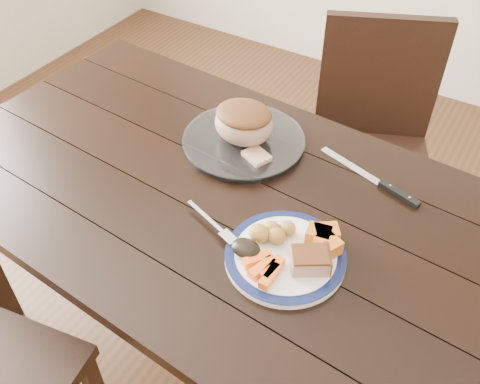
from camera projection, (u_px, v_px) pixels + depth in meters
The scene contains 15 objects.
ground at pixel (224, 343), 1.91m from camera, with size 4.00×4.00×0.00m, color #472B16.
dining_table at pixel (219, 215), 1.46m from camera, with size 1.66×1.00×0.75m.
chair_far at pixel (372, 137), 1.94m from camera, with size 0.56×0.56×0.93m.
dinner_plate at pixel (285, 257), 1.22m from camera, with size 0.28×0.28×0.02m, color white.
plate_rim at pixel (285, 254), 1.22m from camera, with size 0.28×0.28×0.02m, color #0C143E.
serving_platter at pixel (244, 142), 1.53m from camera, with size 0.34×0.34×0.02m, color white.
pork_slice at pixel (310, 261), 1.18m from camera, with size 0.08×0.07×0.04m, color tan.
roasted_potatoes at pixel (271, 232), 1.24m from camera, with size 0.09×0.09×0.04m.
carrot_batons at pixel (265, 268), 1.17m from camera, with size 0.09×0.09×0.02m.
pumpkin_wedges at pixel (324, 238), 1.22m from camera, with size 0.10×0.09×0.04m.
dark_mushroom at pixel (246, 248), 1.21m from camera, with size 0.07×0.05×0.03m, color black.
fork at pixel (214, 225), 1.28m from camera, with size 0.17×0.07×0.00m.
roast_joint at pixel (244, 124), 1.49m from camera, with size 0.17×0.15×0.11m, color tan.
cut_slice at pixel (257, 156), 1.46m from camera, with size 0.07×0.06×0.02m, color tan.
carving_knife at pixel (386, 186), 1.40m from camera, with size 0.31×0.11×0.01m.
Camera 1 is at (0.58, -0.84, 1.71)m, focal length 40.00 mm.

